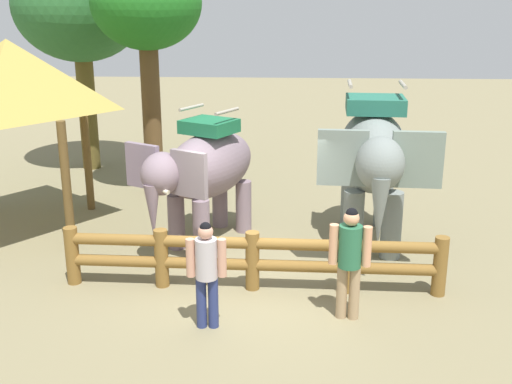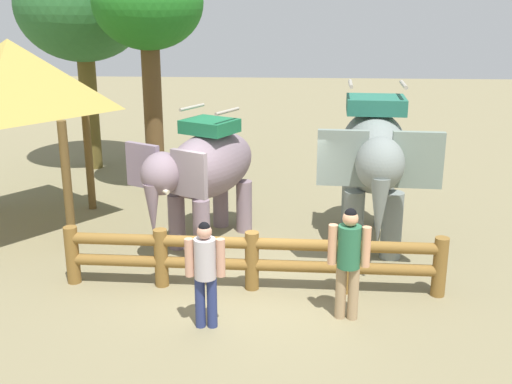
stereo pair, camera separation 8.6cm
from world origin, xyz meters
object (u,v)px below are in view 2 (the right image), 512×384
tourist_man_in_blue (205,267)px  tree_far_left (82,8)px  thatched_shelter (11,77)px  elephant_center (374,157)px  elephant_near_left (204,170)px  tree_back_center (148,8)px  tourist_woman_in_black (349,256)px  log_fence (252,257)px

tourist_man_in_blue → tree_far_left: tree_far_left is taller
tourist_man_in_blue → thatched_shelter: bearing=137.7°
elephant_center → thatched_shelter: size_ratio=0.94×
elephant_near_left → thatched_shelter: 4.45m
tourist_man_in_blue → tree_back_center: (-2.26, 6.98, 3.62)m
elephant_near_left → thatched_shelter: size_ratio=0.80×
tourist_woman_in_black → thatched_shelter: bearing=150.9°
log_fence → tourist_woman_in_black: tourist_woman_in_black is taller
elephant_near_left → thatched_shelter: bearing=170.9°
elephant_center → tree_far_left: bearing=142.9°
tourist_woman_in_black → log_fence: bearing=148.4°
log_fence → tourist_man_in_blue: size_ratio=3.85×
log_fence → thatched_shelter: bearing=151.7°
elephant_near_left → tourist_man_in_blue: bearing=-82.1°
thatched_shelter → tree_far_left: bearing=91.2°
tree_far_left → log_fence: bearing=-56.4°
tree_back_center → tourist_woman_in_black: bearing=-56.0°
log_fence → tourist_woman_in_black: 1.89m
tree_far_left → tree_back_center: (2.38, -2.28, 0.02)m
elephant_near_left → tourist_woman_in_black: elephant_near_left is taller
tourist_woman_in_black → tree_far_left: size_ratio=0.30×
thatched_shelter → tourist_man_in_blue: bearing=-42.3°
log_fence → tree_back_center: (-2.87, 5.62, 4.01)m
tourist_man_in_blue → thatched_shelter: thatched_shelter is taller
elephant_near_left → tourist_woman_in_black: size_ratio=1.77×
thatched_shelter → elephant_near_left: bearing=-9.1°
elephant_center → tourist_man_in_blue: size_ratio=2.24×
thatched_shelter → tree_back_center: size_ratio=0.69×
tree_back_center → elephant_near_left: bearing=-63.1°
tourist_woman_in_black → elephant_near_left: bearing=130.8°
elephant_center → tree_far_left: tree_far_left is taller
elephant_center → tourist_woman_in_black: elephant_center is taller
tourist_woman_in_black → tourist_man_in_blue: bearing=-169.5°
log_fence → elephant_near_left: bearing=117.4°
elephant_near_left → elephant_center: 3.38m
tourist_woman_in_black → tree_back_center: bearing=124.0°
tourist_woman_in_black → tree_far_left: (-6.81, 8.85, 3.53)m
log_fence → tourist_man_in_blue: 1.54m
elephant_center → tourist_woman_in_black: (-0.71, -3.16, -0.78)m
elephant_near_left → tree_back_center: bearing=116.9°
tourist_woman_in_black → tourist_man_in_blue: (-2.17, -0.40, -0.07)m
log_fence → tree_back_center: size_ratio=1.12×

